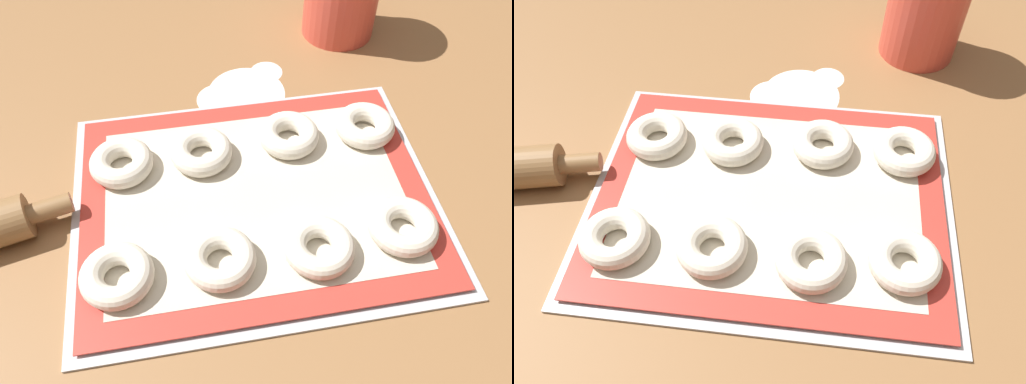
% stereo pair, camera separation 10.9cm
% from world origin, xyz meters
% --- Properties ---
extents(ground_plane, '(2.80, 2.80, 0.00)m').
position_xyz_m(ground_plane, '(0.00, 0.00, 0.00)').
color(ground_plane, olive).
extents(baking_tray, '(0.45, 0.36, 0.01)m').
position_xyz_m(baking_tray, '(0.01, -0.00, 0.00)').
color(baking_tray, silver).
rests_on(baking_tray, ground_plane).
extents(baking_mat, '(0.43, 0.33, 0.00)m').
position_xyz_m(baking_mat, '(0.01, -0.00, 0.01)').
color(baking_mat, red).
rests_on(baking_mat, baking_tray).
extents(bagel_front_far_left, '(0.08, 0.08, 0.03)m').
position_xyz_m(bagel_front_far_left, '(-0.15, -0.09, 0.02)').
color(bagel_front_far_left, silver).
rests_on(bagel_front_far_left, baking_mat).
extents(bagel_front_mid_left, '(0.08, 0.08, 0.03)m').
position_xyz_m(bagel_front_mid_left, '(-0.04, -0.09, 0.02)').
color(bagel_front_mid_left, silver).
rests_on(bagel_front_mid_left, baking_mat).
extents(bagel_front_mid_right, '(0.08, 0.08, 0.03)m').
position_xyz_m(bagel_front_mid_right, '(0.07, -0.09, 0.02)').
color(bagel_front_mid_right, silver).
rests_on(bagel_front_mid_right, baking_mat).
extents(bagel_front_far_right, '(0.08, 0.08, 0.03)m').
position_xyz_m(bagel_front_far_right, '(0.17, -0.08, 0.02)').
color(bagel_front_far_right, silver).
rests_on(bagel_front_far_right, baking_mat).
extents(bagel_back_far_left, '(0.08, 0.08, 0.03)m').
position_xyz_m(bagel_back_far_left, '(-0.15, 0.07, 0.02)').
color(bagel_back_far_left, silver).
rests_on(bagel_back_far_left, baking_mat).
extents(bagel_back_mid_left, '(0.08, 0.08, 0.03)m').
position_xyz_m(bagel_back_mid_left, '(-0.05, 0.07, 0.02)').
color(bagel_back_mid_left, silver).
rests_on(bagel_back_mid_left, baking_mat).
extents(bagel_back_mid_right, '(0.08, 0.08, 0.03)m').
position_xyz_m(bagel_back_mid_right, '(0.07, 0.08, 0.02)').
color(bagel_back_mid_right, silver).
rests_on(bagel_back_mid_right, baking_mat).
extents(bagel_back_far_right, '(0.08, 0.08, 0.03)m').
position_xyz_m(bagel_back_far_right, '(0.18, 0.08, 0.02)').
color(bagel_back_far_right, silver).
rests_on(bagel_back_far_right, baking_mat).
extents(flour_patch_near, '(0.12, 0.12, 0.00)m').
position_xyz_m(flour_patch_near, '(0.04, 0.20, 0.00)').
color(flour_patch_near, white).
rests_on(flour_patch_near, ground_plane).
extents(flour_patch_far, '(0.05, 0.05, 0.00)m').
position_xyz_m(flour_patch_far, '(0.07, 0.25, 0.00)').
color(flour_patch_far, white).
rests_on(flour_patch_far, ground_plane).
extents(flour_patch_side, '(0.06, 0.07, 0.00)m').
position_xyz_m(flour_patch_side, '(-0.01, 0.20, 0.00)').
color(flour_patch_side, white).
rests_on(flour_patch_side, ground_plane).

